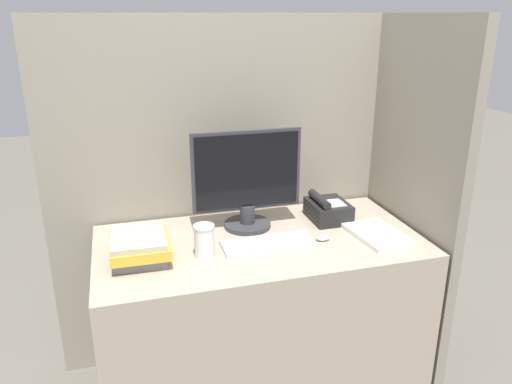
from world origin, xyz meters
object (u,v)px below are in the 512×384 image
Objects in this scene: book_stack at (139,246)px; keyboard at (268,244)px; monitor at (247,183)px; desk_telephone at (328,210)px; mouse at (323,238)px; coffee_cup at (204,241)px.

keyboard is at bearing -3.65° from book_stack.
monitor is 0.52m from book_stack.
desk_telephone is (0.34, 0.19, 0.04)m from keyboard.
mouse is (0.23, -0.01, 0.00)m from keyboard.
keyboard is 1.30× the size of book_stack.
desk_telephone is (0.60, 0.21, -0.02)m from coffee_cup.
keyboard is 0.26m from coffee_cup.
desk_telephone is at bearing -3.56° from monitor.
coffee_cup is at bearing -176.05° from keyboard.
monitor is at bearing 176.44° from desk_telephone.
monitor is 8.31× the size of mouse.
monitor reaches higher than keyboard.
monitor reaches higher than mouse.
desk_telephone reaches higher than book_stack.
coffee_cup is 0.63m from desk_telephone.
mouse is at bearing -2.95° from keyboard.
coffee_cup is (-0.49, -0.01, 0.05)m from mouse.
monitor is 0.39m from mouse.
keyboard is at bearing -151.02° from desk_telephone.
coffee_cup reaches higher than desk_telephone.
book_stack is (-0.73, 0.04, 0.04)m from mouse.
mouse is 0.44× the size of coffee_cup.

